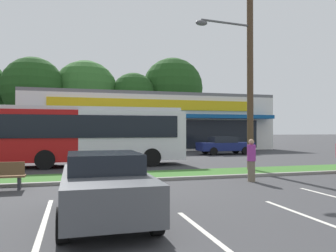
{
  "coord_description": "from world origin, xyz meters",
  "views": [
    {
      "loc": [
        -5.12,
        -0.11,
        2.01
      ],
      "look_at": [
        0.03,
        18.1,
        2.22
      ],
      "focal_mm": 35.95,
      "sensor_mm": 36.0,
      "label": 1
    }
  ],
  "objects": [
    {
      "name": "tree_right",
      "position": [
        7.95,
        43.8,
        7.67
      ],
      "size": [
        8.23,
        8.23,
        11.79
      ],
      "color": "#473323",
      "rests_on": "ground_plane"
    },
    {
      "name": "curb_lip",
      "position": [
        0.0,
        12.78,
        0.06
      ],
      "size": [
        56.0,
        0.24,
        0.12
      ],
      "primitive_type": "cube",
      "color": "gray",
      "rests_on": "ground_plane"
    },
    {
      "name": "utility_pole",
      "position": [
        2.89,
        14.27,
        5.2
      ],
      "size": [
        3.05,
        2.4,
        9.72
      ],
      "color": "#4C3826",
      "rests_on": "ground_plane"
    },
    {
      "name": "storefront_building",
      "position": [
        2.44,
        36.0,
        2.8
      ],
      "size": [
        24.37,
        13.34,
        5.59
      ],
      "color": "silver",
      "rests_on": "ground_plane"
    },
    {
      "name": "city_bus",
      "position": [
        -5.48,
        19.09,
        1.77
      ],
      "size": [
        13.06,
        2.92,
        3.25
      ],
      "rotation": [
        0.0,
        0.0,
        -0.02
      ],
      "color": "#B71414",
      "rests_on": "ground_plane"
    },
    {
      "name": "tree_mid_left",
      "position": [
        -9.68,
        42.21,
        6.91
      ],
      "size": [
        7.29,
        7.29,
        10.57
      ],
      "color": "#473323",
      "rests_on": "ground_plane"
    },
    {
      "name": "car_3",
      "position": [
        -4.44,
        7.49,
        0.78
      ],
      "size": [
        1.93,
        4.15,
        1.49
      ],
      "rotation": [
        0.0,
        0.0,
        -1.57
      ],
      "color": "#515459",
      "rests_on": "ground_plane"
    },
    {
      "name": "parking_stripe_1",
      "position": [
        -2.63,
        5.27,
        0.0
      ],
      "size": [
        0.12,
        4.8,
        0.01
      ],
      "primitive_type": "cube",
      "color": "silver",
      "rests_on": "ground_plane"
    },
    {
      "name": "pedestrian_near_bench",
      "position": [
        1.57,
        11.6,
        0.83
      ],
      "size": [
        0.33,
        0.33,
        1.65
      ],
      "rotation": [
        0.0,
        0.0,
        2.39
      ],
      "color": "#726651",
      "rests_on": "ground_plane"
    },
    {
      "name": "tree_mid_right",
      "position": [
        2.34,
        42.62,
        6.43
      ],
      "size": [
        5.76,
        5.76,
        9.33
      ],
      "color": "#473323",
      "rests_on": "ground_plane"
    },
    {
      "name": "car_2",
      "position": [
        6.83,
        25.12,
        0.75
      ],
      "size": [
        4.49,
        1.9,
        1.45
      ],
      "color": "navy",
      "rests_on": "ground_plane"
    },
    {
      "name": "parking_stripe_2",
      "position": [
        0.12,
        5.83,
        0.0
      ],
      "size": [
        0.12,
        4.8,
        0.01
      ],
      "primitive_type": "cube",
      "color": "silver",
      "rests_on": "ground_plane"
    },
    {
      "name": "grass_median",
      "position": [
        0.0,
        14.0,
        0.06
      ],
      "size": [
        56.0,
        2.2,
        0.12
      ],
      "primitive_type": "cube",
      "color": "#386B28",
      "rests_on": "ground_plane"
    },
    {
      "name": "tree_mid",
      "position": [
        -3.61,
        43.93,
        6.66
      ],
      "size": [
        8.31,
        8.31,
        10.82
      ],
      "color": "#473323",
      "rests_on": "ground_plane"
    },
    {
      "name": "parking_stripe_0",
      "position": [
        -5.72,
        7.64,
        0.0
      ],
      "size": [
        0.12,
        4.8,
        0.01
      ],
      "primitive_type": "cube",
      "color": "silver",
      "rests_on": "ground_plane"
    },
    {
      "name": "car_1",
      "position": [
        -3.51,
        25.45,
        0.72
      ],
      "size": [
        4.13,
        1.91,
        1.37
      ],
      "color": "#B7B7BC",
      "rests_on": "ground_plane"
    }
  ]
}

